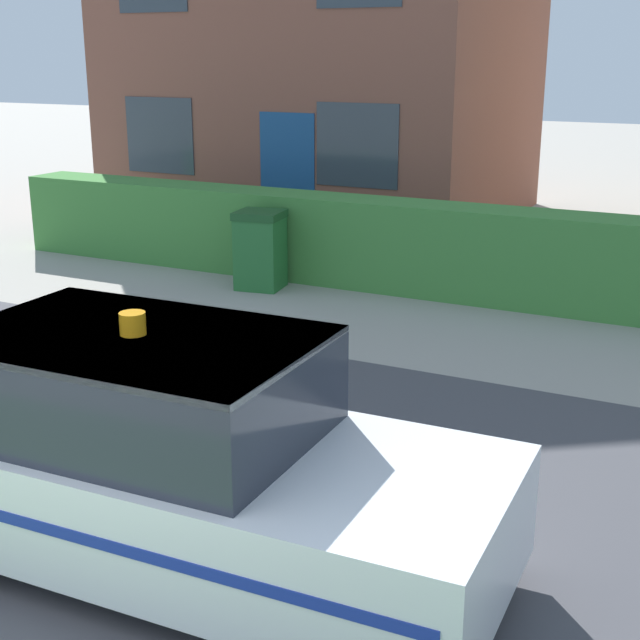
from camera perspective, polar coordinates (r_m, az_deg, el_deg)
road_strip at (r=6.79m, az=-3.13°, el=-9.79°), size 28.00×5.19×0.01m
garden_hedge at (r=11.39m, az=11.27°, el=4.04°), size 14.81×0.75×1.17m
police_car at (r=5.49m, az=-9.79°, el=-8.65°), size 4.02×1.70×1.58m
wheelie_bin at (r=11.85m, az=-3.84°, el=4.52°), size 0.68×0.65×1.04m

